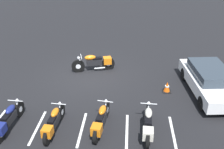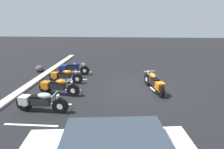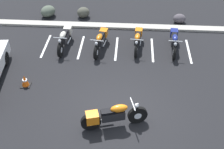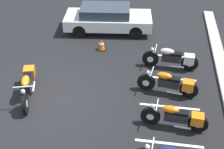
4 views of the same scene
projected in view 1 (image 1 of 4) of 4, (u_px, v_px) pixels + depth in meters
name	position (u px, v px, depth m)	size (l,w,h in m)	color
ground	(90.00, 77.00, 14.13)	(60.00, 60.00, 0.00)	black
motorcycle_orange_featured	(95.00, 62.00, 14.56)	(2.36, 0.96, 0.95)	black
parked_bike_0	(148.00, 124.00, 9.77)	(0.65, 2.30, 0.91)	black
parked_bike_1	(101.00, 120.00, 9.97)	(0.71, 2.24, 0.89)	black
parked_bike_2	(53.00, 122.00, 9.89)	(0.61, 2.16, 0.85)	black
parked_bike_3	(8.00, 120.00, 10.02)	(0.63, 2.24, 0.88)	black
car_white	(210.00, 80.00, 12.37)	(2.26, 4.47, 1.29)	black
traffic_cone	(167.00, 87.00, 12.65)	(0.40, 0.40, 0.53)	black
stall_line_0	(173.00, 133.00, 10.02)	(0.10, 2.10, 0.00)	white
stall_line_1	(127.00, 131.00, 10.12)	(0.10, 2.10, 0.00)	white
stall_line_2	(82.00, 129.00, 10.23)	(0.10, 2.10, 0.00)	white
stall_line_3	(38.00, 127.00, 10.34)	(0.10, 2.10, 0.00)	white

